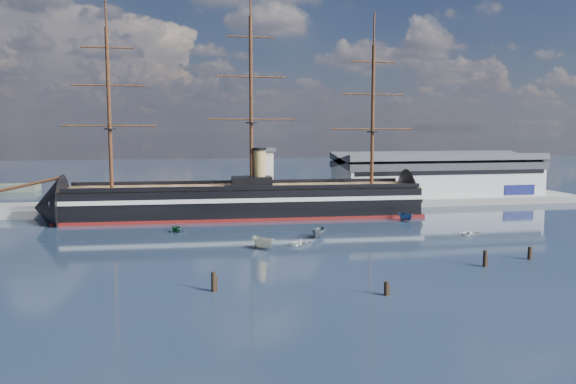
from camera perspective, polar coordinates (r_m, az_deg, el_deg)
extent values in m
plane|color=#162131|center=(124.31, -1.23, -3.89)|extent=(600.00, 600.00, 0.00)
cube|color=slate|center=(161.09, -0.03, -1.50)|extent=(180.00, 18.00, 2.00)
cube|color=#B7BABC|center=(179.77, 14.87, 1.36)|extent=(62.00, 20.00, 10.00)
cube|color=#3F4247|center=(179.38, 14.93, 3.14)|extent=(63.00, 21.00, 2.00)
cube|color=silver|center=(155.89, -2.33, 1.55)|extent=(4.00, 4.00, 14.00)
cube|color=#3F4247|center=(155.43, -2.35, 4.31)|extent=(5.00, 5.00, 1.00)
cube|color=black|center=(142.56, -4.50, -0.94)|extent=(88.75, 20.80, 7.00)
cube|color=silver|center=(142.41, -4.50, -0.47)|extent=(90.76, 21.15, 1.00)
cube|color=maroon|center=(143.07, -4.48, -2.39)|extent=(90.75, 21.11, 0.90)
cone|color=black|center=(144.52, -23.12, -1.47)|extent=(14.84, 16.42, 15.68)
cone|color=black|center=(155.26, 12.79, -0.59)|extent=(11.84, 16.26, 15.68)
cube|color=brown|center=(142.14, -4.51, 0.49)|extent=(88.67, 19.53, 0.40)
cube|color=black|center=(142.26, -3.71, 1.07)|extent=(10.31, 6.54, 2.50)
cylinder|color=#A98A48|center=(142.26, -2.93, 2.49)|extent=(3.20, 3.20, 9.00)
cylinder|color=#381E0F|center=(145.15, -25.34, 0.57)|extent=(17.76, 1.67, 4.43)
cylinder|color=#381E0F|center=(141.15, -17.71, 7.97)|extent=(0.90, 0.90, 38.00)
cylinder|color=#381E0F|center=(141.78, -3.77, 9.06)|extent=(0.90, 0.90, 42.00)
cylinder|color=#381E0F|center=(149.44, 8.60, 7.72)|extent=(0.90, 0.90, 36.00)
imported|color=beige|center=(105.23, -2.53, -5.80)|extent=(7.36, 5.50, 2.79)
imported|color=white|center=(108.50, 1.43, -5.42)|extent=(1.24, 3.00, 1.39)
imported|color=#515B66|center=(116.06, 3.13, -4.64)|extent=(6.57, 5.27, 2.52)
imported|color=#15452B|center=(124.37, -11.26, -4.01)|extent=(6.87, 5.45, 2.32)
imported|color=white|center=(124.37, 18.11, -4.21)|extent=(1.24, 2.89, 1.33)
imported|color=navy|center=(139.72, 11.87, -2.87)|extent=(6.26, 3.38, 2.37)
cylinder|color=black|center=(79.23, -7.57, -9.97)|extent=(0.64, 0.64, 3.47)
cylinder|color=black|center=(77.92, 9.94, -10.30)|extent=(0.64, 0.64, 2.61)
cylinder|color=black|center=(97.46, 19.34, -7.16)|extent=(0.64, 0.64, 3.41)
cylinder|color=black|center=(105.46, 23.30, -6.30)|extent=(0.64, 0.64, 2.88)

